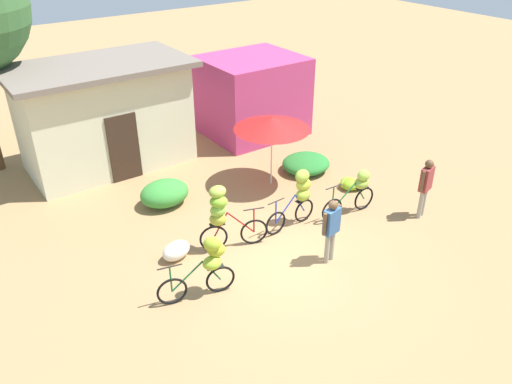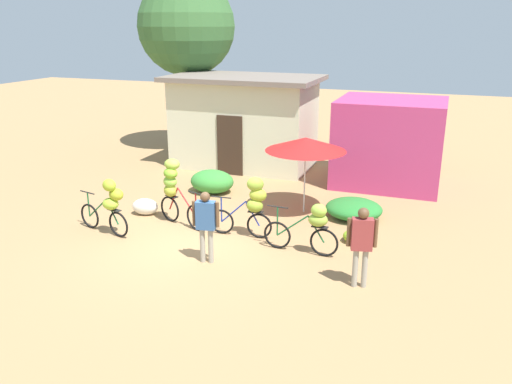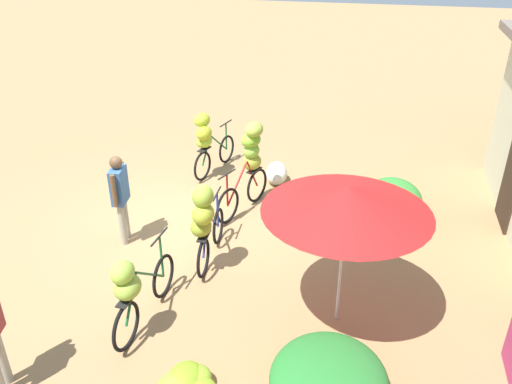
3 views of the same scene
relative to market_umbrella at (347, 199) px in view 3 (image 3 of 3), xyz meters
The scene contains 10 objects.
ground_plane 3.98m from the market_umbrella, 120.77° to the right, with size 60.00×60.00×0.00m, color #9E774D.
hedge_bush_front_left 3.49m from the market_umbrella, 167.03° to the left, with size 1.33×1.08×0.69m, color #388B36.
hedge_bush_front_right 2.11m from the market_umbrella, ahead, with size 1.48×1.36×0.50m, color #28792F.
market_umbrella is the anchor object (origin of this frame).
bicycle_leftmost 5.15m from the market_umbrella, 141.33° to the right, with size 1.63×0.55×1.43m.
bicycle_near_pile 3.57m from the market_umbrella, 145.59° to the right, with size 1.57×0.62×1.68m.
bicycle_center_loaded 2.44m from the market_umbrella, 108.47° to the right, with size 1.57×0.41×1.50m.
bicycle_by_shop 2.94m from the market_umbrella, 71.75° to the right, with size 1.74×0.39×1.21m.
produce_sack 4.57m from the market_umbrella, 157.26° to the right, with size 0.70×0.44×0.44m, color silver.
person_bystander 3.99m from the market_umbrella, 106.87° to the right, with size 0.57×0.27×1.58m.
Camera 3 is at (7.40, 3.22, 4.87)m, focal length 36.10 mm.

